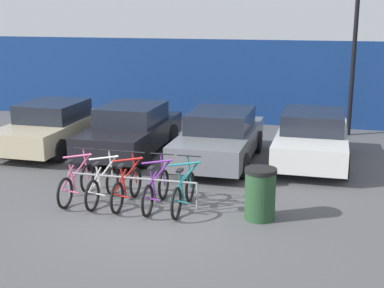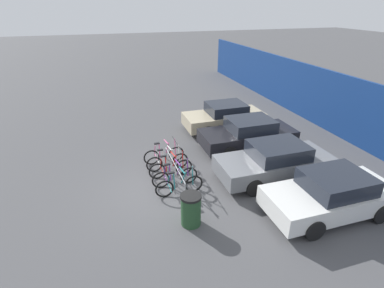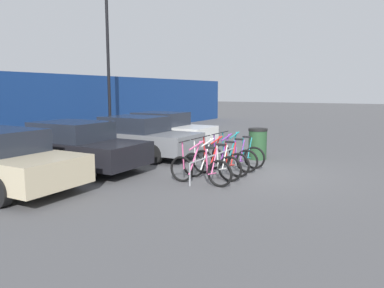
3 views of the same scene
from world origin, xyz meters
name	(u,v)px [view 1 (image 1 of 3)]	position (x,y,z in m)	size (l,w,h in m)	color
ground_plane	(151,217)	(0.00, 0.00, 0.00)	(120.00, 120.00, 0.00)	#4C4C4F
hoarding_wall	(236,82)	(0.00, 9.50, 1.50)	(36.00, 0.16, 3.00)	navy
bike_rack	(131,181)	(-0.67, 0.68, 0.47)	(2.94, 0.04, 0.57)	gray
bicycle_pink	(76,183)	(-1.87, 0.53, 0.38)	(0.68, 1.71, 1.05)	black
bicycle_white	(103,186)	(-1.26, 0.53, 0.38)	(0.68, 1.71, 1.05)	black
bicycle_red	(127,188)	(-0.71, 0.53, 0.38)	(0.68, 1.71, 1.05)	black
bicycle_purple	(156,190)	(-0.06, 0.53, 0.38)	(0.68, 1.71, 1.05)	black
bicycle_teal	(184,193)	(0.53, 0.53, 0.38)	(0.68, 1.71, 1.05)	black
car_beige	(53,126)	(-4.53, 4.36, 0.69)	(1.91, 4.14, 1.40)	#C1B28E
car_black	(131,130)	(-2.12, 4.49, 0.69)	(1.91, 4.27, 1.40)	black
car_grey	(220,137)	(0.51, 4.26, 0.69)	(1.91, 4.34, 1.40)	slate
car_white	(312,138)	(2.91, 4.79, 0.69)	(1.91, 4.16, 1.40)	silver
lamp_post	(357,17)	(3.96, 8.50, 3.80)	(0.24, 0.44, 6.87)	black
trash_bin	(260,194)	(2.11, 0.45, 0.52)	(0.63, 0.63, 1.03)	#234728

